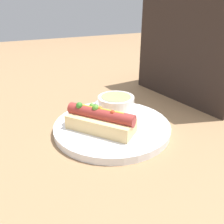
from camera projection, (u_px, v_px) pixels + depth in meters
ground_plane at (112, 129)px, 0.58m from camera, size 4.00×4.00×0.00m
dinner_plate at (112, 126)px, 0.57m from camera, size 0.30×0.30×0.02m
hot_dog at (100, 120)px, 0.53m from camera, size 0.17×0.14×0.07m
soup_bowl at (116, 104)px, 0.62m from camera, size 0.10×0.10×0.05m
spoon at (98, 104)px, 0.67m from camera, size 0.12×0.15×0.01m
seated_diner at (198, 42)px, 0.73m from camera, size 0.39×0.17×0.46m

